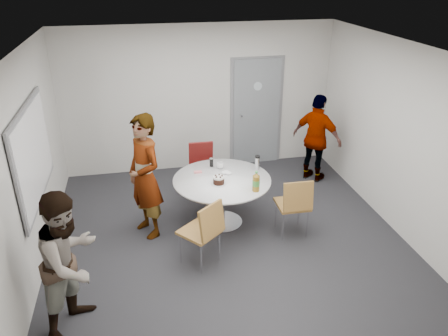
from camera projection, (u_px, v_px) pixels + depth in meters
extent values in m
plane|color=#222226|center=(227.00, 236.00, 6.40)|extent=(5.00, 5.00, 0.00)
plane|color=silver|center=(227.00, 49.00, 5.24)|extent=(5.00, 5.00, 0.00)
plane|color=beige|center=(199.00, 99.00, 8.03)|extent=(5.00, 0.00, 5.00)
plane|color=beige|center=(29.00, 168.00, 5.36)|extent=(0.00, 5.00, 5.00)
plane|color=beige|center=(397.00, 138.00, 6.27)|extent=(0.00, 5.00, 5.00)
plane|color=beige|center=(290.00, 269.00, 3.61)|extent=(5.00, 0.00, 5.00)
cube|color=gray|center=(256.00, 113.00, 8.34)|extent=(0.90, 0.05, 2.05)
cube|color=slate|center=(256.00, 112.00, 8.37)|extent=(1.02, 0.04, 2.12)
cylinder|color=#B2BFC6|center=(258.00, 86.00, 8.09)|extent=(0.16, 0.01, 0.16)
cylinder|color=silver|center=(241.00, 115.00, 8.23)|extent=(0.04, 0.14, 0.04)
cube|color=slate|center=(33.00, 154.00, 5.51)|extent=(0.03, 1.90, 1.25)
cube|color=white|center=(35.00, 154.00, 5.51)|extent=(0.01, 1.78, 1.13)
cylinder|color=white|center=(222.00, 180.00, 6.42)|extent=(1.45, 1.45, 0.03)
cylinder|color=silver|center=(222.00, 201.00, 6.58)|extent=(0.09, 0.09, 0.70)
cylinder|color=silver|center=(222.00, 222.00, 6.73)|extent=(0.62, 0.62, 0.02)
cylinder|color=white|center=(219.00, 184.00, 6.27)|extent=(0.22, 0.22, 0.01)
cylinder|color=black|center=(219.00, 181.00, 6.25)|extent=(0.16, 0.16, 0.09)
cylinder|color=white|center=(219.00, 177.00, 6.22)|extent=(0.17, 0.17, 0.02)
cylinder|color=olive|center=(256.00, 183.00, 6.03)|extent=(0.10, 0.10, 0.23)
cylinder|color=#3E8836|center=(256.00, 183.00, 6.03)|extent=(0.10, 0.10, 0.09)
cone|color=olive|center=(256.00, 174.00, 5.97)|extent=(0.10, 0.10, 0.05)
cylinder|color=#4BA853|center=(256.00, 172.00, 5.96)|extent=(0.04, 0.04, 0.02)
imported|color=white|center=(220.00, 165.00, 6.73)|extent=(0.16, 0.16, 0.09)
cylinder|color=black|center=(211.00, 163.00, 6.78)|extent=(0.06, 0.06, 0.13)
cylinder|color=silver|center=(257.00, 163.00, 6.68)|extent=(0.07, 0.07, 0.19)
cylinder|color=black|center=(258.00, 157.00, 6.63)|extent=(0.07, 0.07, 0.03)
cube|color=#ED767C|center=(198.00, 172.00, 6.60)|extent=(0.12, 0.06, 0.02)
ellipsoid|color=white|center=(227.00, 173.00, 6.56)|extent=(0.19, 0.19, 0.03)
cube|color=olive|center=(199.00, 231.00, 5.65)|extent=(0.63, 0.63, 0.04)
cube|color=olive|center=(212.00, 221.00, 5.43)|extent=(0.39, 0.35, 0.43)
cylinder|color=silver|center=(199.00, 236.00, 5.99)|extent=(0.02, 0.02, 0.48)
cylinder|color=silver|center=(180.00, 248.00, 5.73)|extent=(0.02, 0.02, 0.48)
cylinder|color=silver|center=(219.00, 245.00, 5.78)|extent=(0.02, 0.02, 0.48)
cylinder|color=silver|center=(201.00, 259.00, 5.53)|extent=(0.02, 0.02, 0.48)
cube|color=olive|center=(292.00, 204.00, 6.29)|extent=(0.45, 0.45, 0.04)
cube|color=olive|center=(298.00, 197.00, 6.00)|extent=(0.42, 0.10, 0.42)
cylinder|color=silver|center=(299.00, 211.00, 6.59)|extent=(0.02, 0.02, 0.48)
cylinder|color=silver|center=(276.00, 213.00, 6.53)|extent=(0.02, 0.02, 0.48)
cylinder|color=silver|center=(307.00, 224.00, 6.27)|extent=(0.02, 0.02, 0.48)
cylinder|color=silver|center=(283.00, 226.00, 6.21)|extent=(0.02, 0.02, 0.48)
cube|color=maroon|center=(203.00, 171.00, 7.33)|extent=(0.44, 0.44, 0.04)
cube|color=maroon|center=(201.00, 153.00, 7.42)|extent=(0.41, 0.10, 0.41)
cylinder|color=silver|center=(194.00, 188.00, 7.25)|extent=(0.02, 0.02, 0.46)
cylinder|color=silver|center=(215.00, 187.00, 7.31)|extent=(0.02, 0.02, 0.46)
cylinder|color=silver|center=(192.00, 179.00, 7.56)|extent=(0.02, 0.02, 0.46)
cylinder|color=silver|center=(212.00, 177.00, 7.62)|extent=(0.02, 0.02, 0.46)
imported|color=#A5C6EA|center=(145.00, 177.00, 6.11)|extent=(0.70, 0.79, 1.83)
imported|color=white|center=(70.00, 262.00, 4.55)|extent=(0.94, 1.00, 1.63)
imported|color=black|center=(317.00, 139.00, 7.74)|extent=(0.90, 0.97, 1.60)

